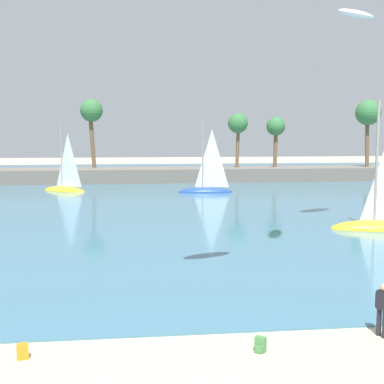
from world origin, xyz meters
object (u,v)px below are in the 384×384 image
object	(u,v)px
person_at_waterline	(382,308)
backpack_near_kite	(260,345)
sailboat_far_left	(207,185)
sailboat_near_shore	(65,185)
kite_aloft_low_near_shore	(356,14)
sailboat_mid_bay	(381,217)
backpack_by_trailer	(23,352)

from	to	relation	value
person_at_waterline	backpack_near_kite	size ratio (longest dim) A/B	3.78
sailboat_far_left	sailboat_near_shore	bearing A→B (deg)	168.93
sailboat_near_shore	kite_aloft_low_near_shore	bearing A→B (deg)	-48.02
sailboat_mid_bay	kite_aloft_low_near_shore	bearing A→B (deg)	156.91
sailboat_near_shore	sailboat_far_left	size ratio (longest dim) A/B	0.94
sailboat_mid_bay	person_at_waterline	bearing A→B (deg)	-117.09
backpack_near_kite	kite_aloft_low_near_shore	bearing A→B (deg)	59.45
sailboat_near_shore	sailboat_far_left	xyz separation A→B (m)	(15.07, -2.95, 0.05)
backpack_by_trailer	person_at_waterline	bearing A→B (deg)	1.85
backpack_near_kite	kite_aloft_low_near_shore	distance (m)	24.50
sailboat_near_shore	backpack_by_trailer	bearing A→B (deg)	-83.76
backpack_by_trailer	sailboat_far_left	distance (m)	39.73
person_at_waterline	sailboat_mid_bay	bearing A→B (deg)	62.91
kite_aloft_low_near_shore	sailboat_mid_bay	bearing A→B (deg)	-50.96
person_at_waterline	backpack_near_kite	distance (m)	4.07
backpack_by_trailer	kite_aloft_low_near_shore	distance (m)	27.77
kite_aloft_low_near_shore	backpack_near_kite	bearing A→B (deg)	-148.41
sailboat_far_left	kite_aloft_low_near_shore	world-z (taller)	kite_aloft_low_near_shore
sailboat_far_left	kite_aloft_low_near_shore	xyz separation A→B (m)	(6.46, -20.98, 12.88)
backpack_by_trailer	kite_aloft_low_near_shore	bearing A→B (deg)	45.49
backpack_near_kite	sailboat_mid_bay	world-z (taller)	sailboat_mid_bay
backpack_by_trailer	sailboat_near_shore	distance (m)	41.49
backpack_near_kite	backpack_by_trailer	bearing A→B (deg)	177.38
backpack_by_trailer	kite_aloft_low_near_shore	size ratio (longest dim) A/B	0.14
backpack_near_kite	sailboat_near_shore	xyz separation A→B (m)	(-11.13, 41.55, 0.55)
backpack_by_trailer	sailboat_near_shore	bearing A→B (deg)	96.24
person_at_waterline	backpack_by_trailer	xyz separation A→B (m)	(-10.58, -0.34, -0.69)
backpack_near_kite	person_at_waterline	bearing A→B (deg)	9.23
backpack_near_kite	sailboat_far_left	xyz separation A→B (m)	(3.94, 38.60, 0.60)
person_at_waterline	sailboat_near_shore	size ratio (longest dim) A/B	0.21
sailboat_far_left	backpack_near_kite	bearing A→B (deg)	-95.83
person_at_waterline	kite_aloft_low_near_shore	xyz separation A→B (m)	(6.44, 16.97, 12.79)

